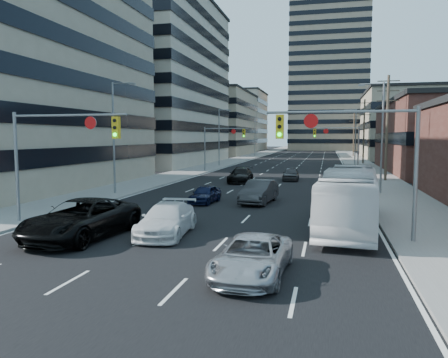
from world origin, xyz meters
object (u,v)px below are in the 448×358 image
at_px(white_van, 167,220).
at_px(silver_suv, 252,257).
at_px(black_pickup, 81,219).
at_px(transit_bus, 350,198).
at_px(sedan_blue, 205,194).

bearing_deg(white_van, silver_suv, -50.48).
bearing_deg(white_van, black_pickup, -160.88).
bearing_deg(transit_bus, black_pickup, -151.74).
bearing_deg(silver_suv, black_pickup, 159.82).
xyz_separation_m(black_pickup, sedan_blue, (2.60, 11.73, -0.27)).
distance_m(white_van, transit_bus, 9.34).
relative_size(white_van, sedan_blue, 1.37).
relative_size(black_pickup, sedan_blue, 1.74).
relative_size(silver_suv, sedan_blue, 1.29).
xyz_separation_m(white_van, sedan_blue, (-0.98, 10.15, -0.11)).
bearing_deg(sedan_blue, white_van, -80.31).
bearing_deg(transit_bus, sedan_blue, 150.72).
bearing_deg(sedan_blue, black_pickup, -98.36).
xyz_separation_m(silver_suv, sedan_blue, (-6.01, 15.32, -0.03)).
relative_size(white_van, transit_bus, 0.46).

